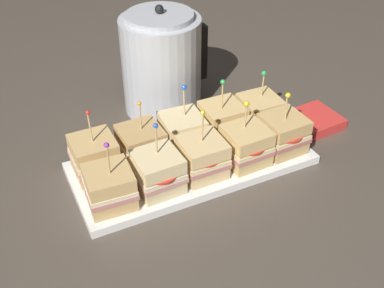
% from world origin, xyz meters
% --- Properties ---
extents(ground_plane, '(6.00, 6.00, 0.00)m').
position_xyz_m(ground_plane, '(0.00, 0.00, 0.00)').
color(ground_plane, '#4C4238').
extents(serving_platter, '(0.50, 0.21, 0.02)m').
position_xyz_m(serving_platter, '(0.00, 0.00, 0.01)').
color(serving_platter, white).
rests_on(serving_platter, ground_plane).
extents(sandwich_front_far_left, '(0.09, 0.09, 0.14)m').
position_xyz_m(sandwich_front_far_left, '(-0.19, -0.05, 0.06)').
color(sandwich_front_far_left, tan).
rests_on(sandwich_front_far_left, serving_platter).
extents(sandwich_front_left, '(0.09, 0.09, 0.14)m').
position_xyz_m(sandwich_front_left, '(-0.10, -0.05, 0.06)').
color(sandwich_front_left, beige).
rests_on(sandwich_front_left, serving_platter).
extents(sandwich_front_center, '(0.09, 0.09, 0.15)m').
position_xyz_m(sandwich_front_center, '(0.00, -0.05, 0.06)').
color(sandwich_front_center, '#DBB77A').
rests_on(sandwich_front_center, serving_platter).
extents(sandwich_front_right, '(0.09, 0.09, 0.14)m').
position_xyz_m(sandwich_front_right, '(0.10, -0.05, 0.06)').
color(sandwich_front_right, tan).
rests_on(sandwich_front_right, serving_platter).
extents(sandwich_front_far_right, '(0.09, 0.09, 0.14)m').
position_xyz_m(sandwich_front_far_right, '(0.19, -0.05, 0.06)').
color(sandwich_front_far_right, tan).
rests_on(sandwich_front_far_right, serving_platter).
extents(sandwich_back_far_left, '(0.09, 0.09, 0.15)m').
position_xyz_m(sandwich_back_far_left, '(-0.19, 0.05, 0.06)').
color(sandwich_back_far_left, tan).
rests_on(sandwich_back_far_left, serving_platter).
extents(sandwich_back_left, '(0.09, 0.09, 0.14)m').
position_xyz_m(sandwich_back_left, '(-0.09, 0.05, 0.06)').
color(sandwich_back_left, tan).
rests_on(sandwich_back_left, serving_platter).
extents(sandwich_back_center, '(0.09, 0.09, 0.15)m').
position_xyz_m(sandwich_back_center, '(0.00, 0.05, 0.06)').
color(sandwich_back_center, beige).
rests_on(sandwich_back_center, serving_platter).
extents(sandwich_back_right, '(0.09, 0.09, 0.15)m').
position_xyz_m(sandwich_back_right, '(0.10, 0.05, 0.06)').
color(sandwich_back_right, tan).
rests_on(sandwich_back_right, serving_platter).
extents(sandwich_back_far_right, '(0.09, 0.09, 0.14)m').
position_xyz_m(sandwich_back_far_right, '(0.19, 0.05, 0.06)').
color(sandwich_back_far_right, tan).
rests_on(sandwich_back_far_right, serving_platter).
extents(kettle_steel, '(0.21, 0.19, 0.26)m').
position_xyz_m(kettle_steel, '(0.04, 0.24, 0.12)').
color(kettle_steel, '#B7BABF').
rests_on(kettle_steel, ground_plane).
extents(napkin_stack, '(0.11, 0.11, 0.02)m').
position_xyz_m(napkin_stack, '(0.33, 0.02, 0.01)').
color(napkin_stack, red).
rests_on(napkin_stack, ground_plane).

